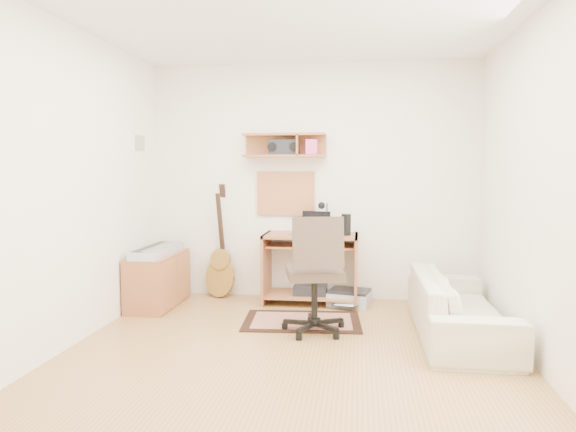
# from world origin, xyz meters

# --- Properties ---
(floor) EXTENTS (3.60, 4.00, 0.01)m
(floor) POSITION_xyz_m (0.00, 0.00, -0.01)
(floor) COLOR #B08249
(floor) RESTS_ON ground
(ceiling) EXTENTS (3.60, 4.00, 0.01)m
(ceiling) POSITION_xyz_m (0.00, 0.00, 2.60)
(ceiling) COLOR white
(ceiling) RESTS_ON ground
(back_wall) EXTENTS (3.60, 0.01, 2.60)m
(back_wall) POSITION_xyz_m (0.00, 2.00, 1.30)
(back_wall) COLOR white
(back_wall) RESTS_ON ground
(left_wall) EXTENTS (0.01, 4.00, 2.60)m
(left_wall) POSITION_xyz_m (-1.80, 0.00, 1.30)
(left_wall) COLOR white
(left_wall) RESTS_ON ground
(right_wall) EXTENTS (0.01, 4.00, 2.60)m
(right_wall) POSITION_xyz_m (1.80, 0.00, 1.30)
(right_wall) COLOR white
(right_wall) RESTS_ON ground
(wall_shelf) EXTENTS (0.90, 0.25, 0.26)m
(wall_shelf) POSITION_xyz_m (-0.30, 1.88, 1.70)
(wall_shelf) COLOR #A15D39
(wall_shelf) RESTS_ON back_wall
(cork_board) EXTENTS (0.64, 0.03, 0.49)m
(cork_board) POSITION_xyz_m (-0.30, 1.98, 1.17)
(cork_board) COLOR tan
(cork_board) RESTS_ON back_wall
(wall_photo) EXTENTS (0.02, 0.20, 0.15)m
(wall_photo) POSITION_xyz_m (-1.79, 1.50, 1.72)
(wall_photo) COLOR #4C8CBF
(wall_photo) RESTS_ON left_wall
(desk) EXTENTS (1.00, 0.55, 0.75)m
(desk) POSITION_xyz_m (0.01, 1.73, 0.38)
(desk) COLOR #A15D39
(desk) RESTS_ON floor
(laptop) EXTENTS (0.39, 0.39, 0.24)m
(laptop) POSITION_xyz_m (0.02, 1.71, 0.87)
(laptop) COLOR silver
(laptop) RESTS_ON desk
(speaker) EXTENTS (0.10, 0.10, 0.22)m
(speaker) POSITION_xyz_m (0.38, 1.68, 0.86)
(speaker) COLOR black
(speaker) RESTS_ON desk
(desk_lamp) EXTENTS (0.11, 0.11, 0.33)m
(desk_lamp) POSITION_xyz_m (0.17, 1.87, 0.92)
(desk_lamp) COLOR black
(desk_lamp) RESTS_ON desk
(pencil_cup) EXTENTS (0.08, 0.08, 0.11)m
(pencil_cup) POSITION_xyz_m (0.27, 1.83, 0.80)
(pencil_cup) COLOR #374BA7
(pencil_cup) RESTS_ON desk
(boombox) EXTENTS (0.32, 0.15, 0.16)m
(boombox) POSITION_xyz_m (-0.31, 1.87, 1.68)
(boombox) COLOR black
(boombox) RESTS_ON wall_shelf
(rug) EXTENTS (1.14, 0.81, 0.01)m
(rug) POSITION_xyz_m (-0.01, 1.00, 0.01)
(rug) COLOR #D0AF8B
(rug) RESTS_ON floor
(task_chair) EXTENTS (0.64, 0.64, 1.06)m
(task_chair) POSITION_xyz_m (0.13, 0.70, 0.53)
(task_chair) COLOR #3D3024
(task_chair) RESTS_ON floor
(cabinet) EXTENTS (0.40, 0.90, 0.55)m
(cabinet) POSITION_xyz_m (-1.58, 1.39, 0.28)
(cabinet) COLOR #A15D39
(cabinet) RESTS_ON floor
(music_keyboard) EXTENTS (0.28, 0.89, 0.08)m
(music_keyboard) POSITION_xyz_m (-1.58, 1.39, 0.59)
(music_keyboard) COLOR #B2B5BA
(music_keyboard) RESTS_ON cabinet
(guitar) EXTENTS (0.38, 0.28, 1.28)m
(guitar) POSITION_xyz_m (-1.03, 1.86, 0.64)
(guitar) COLOR olive
(guitar) RESTS_ON floor
(waste_basket) EXTENTS (0.25, 0.25, 0.27)m
(waste_basket) POSITION_xyz_m (-1.65, 1.15, 0.14)
(waste_basket) COLOR white
(waste_basket) RESTS_ON floor
(printer) EXTENTS (0.49, 0.41, 0.16)m
(printer) POSITION_xyz_m (0.43, 1.68, 0.09)
(printer) COLOR #A5A8AA
(printer) RESTS_ON floor
(sofa) EXTENTS (0.52, 1.79, 0.70)m
(sofa) POSITION_xyz_m (1.38, 0.77, 0.35)
(sofa) COLOR beige
(sofa) RESTS_ON floor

